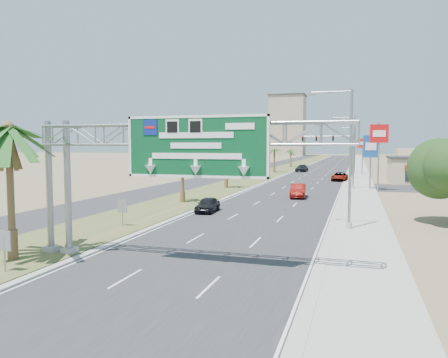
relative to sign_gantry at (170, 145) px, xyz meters
name	(u,v)px	position (x,y,z in m)	size (l,w,h in m)	color
ground	(64,356)	(1.06, -9.93, -6.06)	(600.00, 600.00, 0.00)	#8C7A59
road	(326,168)	(1.06, 100.07, -6.05)	(12.00, 300.00, 0.02)	#28282B
sidewalk_right	(359,168)	(9.56, 100.07, -6.01)	(4.00, 300.00, 0.10)	#9E9B93
median_grass	(289,167)	(-8.94, 100.07, -6.00)	(7.00, 300.00, 0.12)	#435626
opposing_road	(264,167)	(-15.94, 100.07, -6.05)	(8.00, 300.00, 0.02)	#28282B
sign_gantry	(170,145)	(0.00, 0.00, 0.00)	(16.75, 1.24, 7.50)	gray
palm_near	(8,128)	(-8.14, -1.93, 0.87)	(5.70, 5.70, 8.35)	brown
palm_row_b	(182,156)	(-8.44, 22.07, -1.16)	(3.99, 3.99, 5.95)	brown
palm_row_c	(226,148)	(-8.44, 38.07, -0.39)	(3.99, 3.99, 6.75)	brown
palm_row_d	(255,154)	(-8.44, 56.07, -1.64)	(3.99, 3.99, 5.45)	brown
palm_row_e	(274,150)	(-8.44, 75.07, -0.97)	(3.99, 3.99, 6.15)	brown
palm_row_f	(291,150)	(-8.44, 100.07, -1.35)	(3.99, 3.99, 5.75)	brown
streetlight_near	(347,165)	(8.36, 12.07, -1.36)	(3.27, 0.44, 10.00)	gray
streetlight_mid	(352,155)	(8.36, 42.07, -1.36)	(3.27, 0.44, 10.00)	gray
streetlight_far	(354,152)	(8.36, 78.07, -1.36)	(3.27, 0.44, 10.00)	gray
signal_mast	(341,152)	(6.23, 62.05, -1.21)	(10.28, 0.71, 8.00)	gray
median_signback_a	(4,244)	(-6.74, -3.93, -4.61)	(0.75, 0.08, 2.08)	gray
median_signback_b	(122,208)	(-7.44, 8.07, -4.61)	(0.75, 0.08, 2.08)	gray
tower_distant	(287,126)	(-30.94, 240.07, 11.44)	(20.00, 16.00, 35.00)	tan
building_distant_left	(222,153)	(-43.94, 150.07, -3.06)	(24.00, 14.00, 6.00)	tan
building_distant_right	(430,157)	(31.06, 130.07, -3.56)	(20.00, 12.00, 5.00)	tan
car_left_lane	(208,205)	(-3.86, 16.88, -5.38)	(1.59, 3.96, 1.35)	black
car_mid_lane	(298,191)	(2.56, 30.34, -5.26)	(1.68, 4.81, 1.59)	#650C09
car_right_lane	(340,177)	(6.25, 56.20, -5.33)	(2.40, 5.21, 1.45)	gray
car_far	(302,168)	(-3.05, 80.38, -5.28)	(2.18, 5.37, 1.56)	black
pole_sign_red_near	(379,138)	(11.71, 40.32, 1.00)	(2.37, 1.07, 8.98)	gray
pole_sign_blue	(371,149)	(10.77, 42.29, -0.44)	(2.01, 0.46, 7.61)	gray
pole_sign_red_far	(363,146)	(10.06, 72.56, -0.14)	(2.20, 0.87, 7.54)	gray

